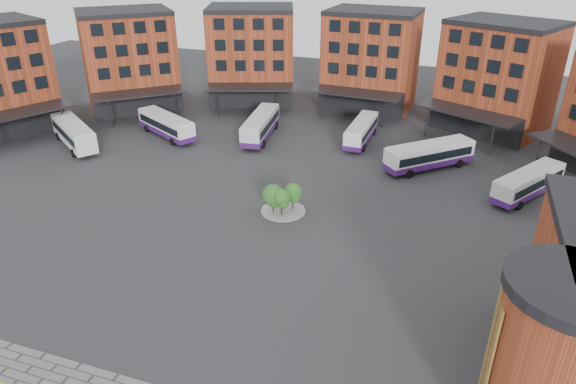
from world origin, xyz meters
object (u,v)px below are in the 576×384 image
(bus_c, at_px, (261,125))
(bus_f, at_px, (528,183))
(tree_island, at_px, (281,197))
(bus_d, at_px, (361,131))
(bus_a, at_px, (74,132))
(bus_b, at_px, (166,125))
(bus_e, at_px, (429,155))

(bus_c, relative_size, bus_f, 1.17)
(bus_c, bearing_deg, tree_island, -69.96)
(bus_d, bearing_deg, bus_a, -156.87)
(bus_a, height_order, bus_f, bus_a)
(tree_island, bearing_deg, bus_c, 116.95)
(bus_d, bearing_deg, bus_b, -163.74)
(bus_b, distance_m, bus_c, 12.65)
(bus_a, bearing_deg, bus_f, -51.06)
(bus_c, height_order, bus_f, bus_c)
(tree_island, relative_size, bus_f, 0.45)
(bus_f, bearing_deg, tree_island, -119.92)
(bus_d, bearing_deg, tree_island, -97.21)
(tree_island, relative_size, bus_c, 0.39)
(bus_d, distance_m, bus_f, 21.81)
(bus_a, bearing_deg, bus_e, -45.10)
(tree_island, height_order, bus_f, tree_island)
(tree_island, relative_size, bus_d, 0.44)
(bus_e, bearing_deg, bus_d, -166.18)
(bus_a, relative_size, bus_f, 1.08)
(bus_d, bearing_deg, bus_c, -166.20)
(bus_a, distance_m, bus_d, 36.85)
(bus_e, height_order, bus_f, bus_e)
(bus_c, height_order, bus_d, bus_c)
(bus_c, bearing_deg, bus_e, -15.27)
(bus_a, height_order, bus_b, bus_a)
(bus_c, xyz_separation_m, bus_d, (12.99, 2.72, -0.19))
(bus_f, bearing_deg, bus_a, -143.07)
(bus_a, distance_m, bus_e, 44.11)
(bus_e, bearing_deg, bus_c, -141.36)
(bus_e, relative_size, bus_f, 1.00)
(tree_island, bearing_deg, bus_d, 80.83)
(bus_a, relative_size, bus_c, 0.93)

